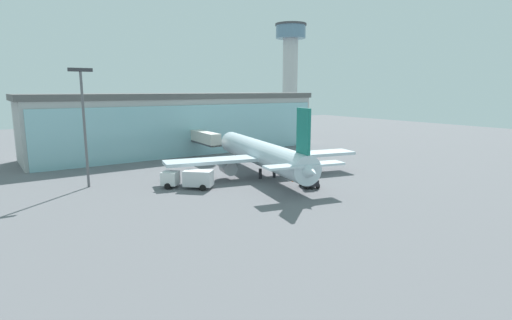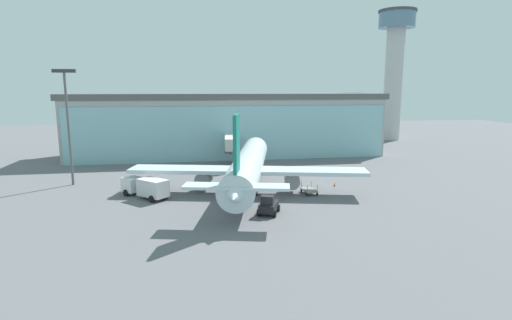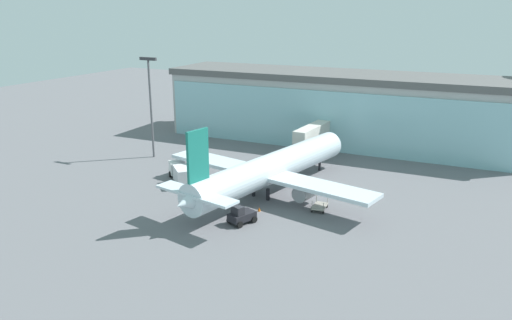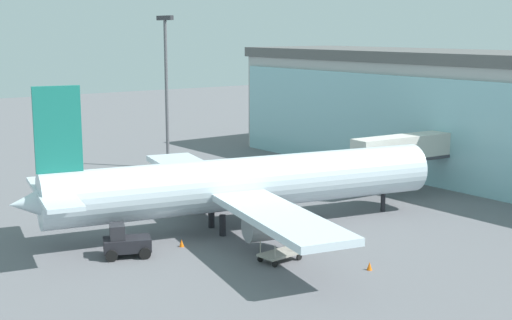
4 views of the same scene
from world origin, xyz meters
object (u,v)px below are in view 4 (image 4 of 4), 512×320
Objects in this scene: apron_light_mast at (166,78)px; safety_cone_nose at (182,243)px; baggage_cart at (280,254)px; pushback_tug at (125,243)px; safety_cone_wingtip at (369,266)px; catering_truck at (145,183)px; jet_bridge at (416,149)px; airplane at (241,184)px.

apron_light_mast reaches higher than safety_cone_nose.
pushback_tug is at bearing -46.92° from baggage_cart.
safety_cone_wingtip is at bearing 32.92° from safety_cone_nose.
apron_light_mast is 30.72× the size of safety_cone_nose.
apron_light_mast is at bearing -112.17° from baggage_cart.
catering_truck is 2.31× the size of baggage_cart.
apron_light_mast is at bearing 6.61° from catering_truck.
apron_light_mast reaches higher than jet_bridge.
catering_truck is 17.31m from pushback_tug.
safety_cone_wingtip is (12.96, 1.29, -3.29)m from airplane.
jet_bridge reaches higher than baggage_cart.
airplane is 13.87m from catering_truck.
jet_bridge is at bearing 25.13° from pushback_tug.
airplane is 63.54× the size of safety_cone_wingtip.
safety_cone_nose is 1.00× the size of safety_cone_wingtip.
baggage_cart is 6.05m from safety_cone_wingtip.
apron_light_mast is at bearing 85.20° from airplane.
pushback_tug is (14.80, -8.96, -0.49)m from catering_truck.
apron_light_mast is 2.48× the size of catering_truck.
apron_light_mast is 40.16m from safety_cone_wingtip.
safety_cone_nose is at bearing -154.08° from catering_truck.
jet_bridge is 24.24m from safety_cone_wingtip.
pushback_tug is (2.06, -31.16, -3.27)m from jet_bridge.
airplane is (0.90, -20.78, -0.68)m from jet_bridge.
baggage_cart is 7.68m from safety_cone_nose.
jet_bridge is 4.83× the size of baggage_cart.
safety_cone_nose is (1.47, -6.15, -3.29)m from airplane.
baggage_cart is at bearing -19.56° from pushback_tug.
apron_light_mast reaches higher than safety_cone_wingtip.
safety_cone_wingtip is at bearing -130.88° from catering_truck.
airplane reaches higher than pushback_tug.
airplane is at bearing -174.23° from jet_bridge.
apron_light_mast is 30.72× the size of safety_cone_wingtip.
catering_truck is 21.81m from baggage_cart.
safety_cone_nose is at bearing -66.31° from baggage_cart.
airplane is at bearing -16.19° from apron_light_mast.
jet_bridge is 25.93× the size of safety_cone_wingtip.
baggage_cart is at bearing -94.70° from airplane.
catering_truck is 26.77m from safety_cone_wingtip.
apron_light_mast is 27.34m from airplane.
apron_light_mast reaches higher than airplane.
jet_bridge is 3.92× the size of pushback_tug.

